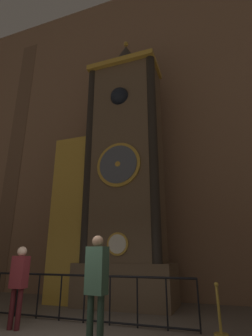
{
  "coord_description": "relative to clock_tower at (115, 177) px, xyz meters",
  "views": [
    {
      "loc": [
        2.7,
        -3.5,
        1.46
      ],
      "look_at": [
        -0.27,
        4.71,
        4.38
      ],
      "focal_mm": 28.0,
      "sensor_mm": 36.0,
      "label": 1
    }
  ],
  "objects": [
    {
      "name": "railing_fence",
      "position": [
        0.15,
        -2.17,
        -3.5
      ],
      "size": [
        5.23,
        0.05,
        1.03
      ],
      "color": "black",
      "rests_on": "ground_plane"
    },
    {
      "name": "stanchion_post",
      "position": [
        3.12,
        -2.16,
        -3.77
      ],
      "size": [
        0.28,
        0.28,
        0.95
      ],
      "color": "#B28E33",
      "rests_on": "ground_plane"
    },
    {
      "name": "cathedral_back_wall",
      "position": [
        0.57,
        1.47,
        3.11
      ],
      "size": [
        24.0,
        0.32,
        14.36
      ],
      "color": "#846047",
      "rests_on": "ground_plane"
    },
    {
      "name": "clock_tower",
      "position": [
        0.0,
        0.0,
        0.0
      ],
      "size": [
        4.1,
        1.79,
        9.95
      ],
      "color": "brown",
      "rests_on": "ground_plane"
    },
    {
      "name": "visitor_near",
      "position": [
        -0.92,
        -3.19,
        -3.08
      ],
      "size": [
        0.34,
        0.23,
        1.65
      ],
      "rotation": [
        0.0,
        0.0,
        -0.02
      ],
      "color": "#461518",
      "rests_on": "ground_plane"
    },
    {
      "name": "visitor_far",
      "position": [
        1.32,
        -3.96,
        -3.0
      ],
      "size": [
        0.37,
        0.27,
        1.79
      ],
      "rotation": [
        0.0,
        0.0,
        -0.14
      ],
      "color": "#213427",
      "rests_on": "ground_plane"
    }
  ]
}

